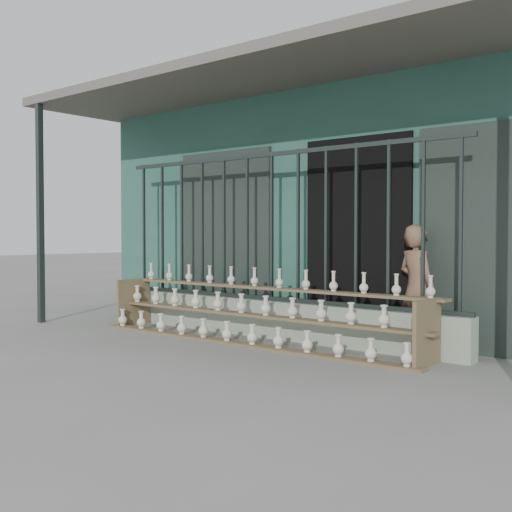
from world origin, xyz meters
The scene contains 6 objects.
ground centered at (0.00, 0.00, 0.00)m, with size 60.00×60.00×0.00m, color slate.
workshop_building centered at (0.00, 4.23, 1.62)m, with size 7.40×6.60×3.21m.
parapet_wall centered at (0.00, 1.30, 0.23)m, with size 5.00×0.20×0.45m, color #91A089.
security_fence centered at (0.00, 1.30, 1.35)m, with size 5.00×0.04×1.80m.
shelf_rack centered at (0.04, 0.89, 0.36)m, with size 4.50×0.68×0.85m.
elderly_woman centered at (1.77, 1.56, 0.68)m, with size 0.50×0.33×1.36m, color brown.
Camera 1 is at (4.80, -4.79, 1.26)m, focal length 45.00 mm.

